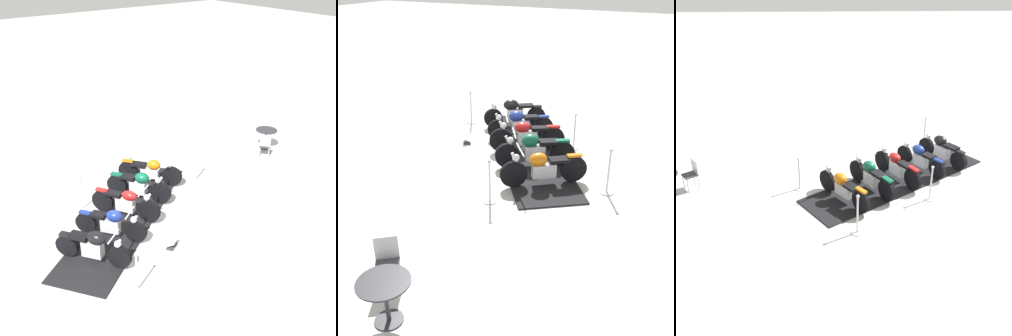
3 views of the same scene
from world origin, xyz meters
TOP-DOWN VIEW (x-y plane):
  - ground_plane at (0.00, 0.00)m, footprint 80.00×80.00m
  - display_platform at (0.00, 0.00)m, footprint 6.19×5.07m
  - motorcycle_black at (1.70, 1.24)m, footprint 1.28×1.78m
  - motorcycle_navy at (0.84, 0.64)m, footprint 1.29×1.74m
  - motorcycle_maroon at (-0.01, 0.02)m, footprint 1.22×1.93m
  - motorcycle_forest at (-0.87, -0.59)m, footprint 1.25×1.89m
  - motorcycle_copper at (-1.74, -1.19)m, footprint 1.42×1.80m
  - stanchion_left_mid at (0.81, -1.15)m, footprint 0.29×0.29m
  - stanchion_left_rear at (-1.41, -2.73)m, footprint 0.34×0.34m
  - stanchion_right_front at (1.41, 2.73)m, footprint 0.36×0.36m
  - stanchion_right_rear at (-3.04, -0.43)m, footprint 0.31×0.31m
  - info_placard at (-0.22, 1.92)m, footprint 0.42×0.39m
  - cafe_table at (-6.94, -0.78)m, footprint 0.82×0.82m
  - cafe_chair_near_table at (-6.29, -0.27)m, footprint 0.56×0.56m

SIDE VIEW (x-z plane):
  - ground_plane at x=0.00m, z-range 0.00..0.00m
  - display_platform at x=0.00m, z-range 0.00..0.04m
  - info_placard at x=-0.22m, z-range -0.04..0.18m
  - stanchion_right_front at x=1.41m, z-range -0.22..0.88m
  - stanchion_right_rear at x=-3.04m, z-range -0.17..0.89m
  - stanchion_left_rear at x=-1.41m, z-range -0.22..0.93m
  - stanchion_left_mid at x=0.81m, z-range -0.16..0.94m
  - motorcycle_navy at x=0.84m, z-range 0.04..0.94m
  - motorcycle_maroon at x=-0.01m, z-range 0.00..1.00m
  - motorcycle_copper at x=-1.74m, z-range 0.01..0.99m
  - motorcycle_black at x=1.70m, z-range 0.05..0.95m
  - motorcycle_forest at x=-0.87m, z-range 0.02..0.99m
  - cafe_chair_near_table at x=-6.29m, z-range 0.07..1.00m
  - cafe_table at x=-6.94m, z-range 0.20..0.97m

